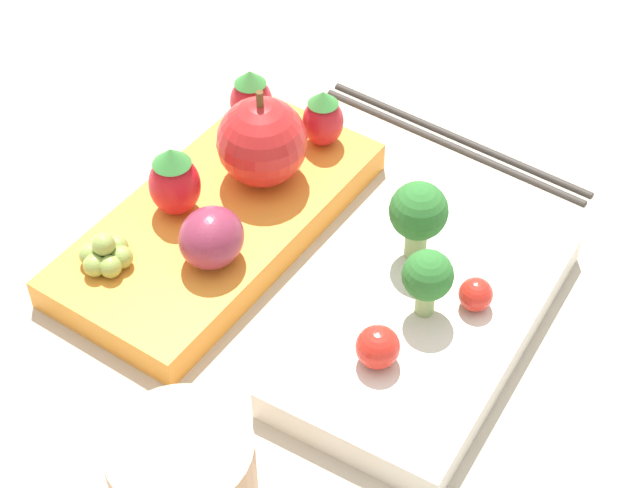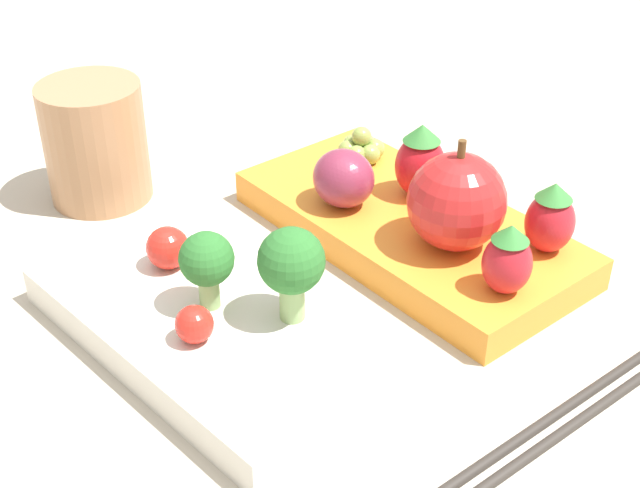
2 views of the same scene
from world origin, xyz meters
name	(u,v)px [view 1 (image 1 of 2)]	position (x,y,z in m)	size (l,w,h in m)	color
ground_plane	(313,284)	(0.00, 0.00, 0.00)	(4.00, 4.00, 0.00)	#BCB29E
bento_box_savoury	(427,322)	(-0.01, 0.08, 0.01)	(0.22, 0.13, 0.02)	silver
bento_box_fruit	(222,218)	(0.00, -0.08, 0.01)	(0.23, 0.12, 0.02)	orange
broccoli_floret_0	(428,277)	(-0.01, 0.08, 0.05)	(0.03, 0.03, 0.05)	#93B770
broccoli_floret_1	(418,213)	(-0.04, 0.05, 0.06)	(0.04, 0.04, 0.05)	#93B770
cherry_tomato_0	(378,347)	(0.04, 0.07, 0.03)	(0.03, 0.03, 0.03)	red
cherry_tomato_1	(476,294)	(-0.03, 0.10, 0.03)	(0.02, 0.02, 0.02)	red
apple	(262,142)	(-0.04, -0.07, 0.05)	(0.06, 0.06, 0.07)	red
strawberry_0	(174,181)	(0.01, -0.10, 0.05)	(0.03, 0.03, 0.05)	red
strawberry_1	(323,118)	(-0.09, -0.06, 0.04)	(0.03, 0.03, 0.04)	red
strawberry_2	(251,99)	(-0.08, -0.11, 0.04)	(0.03, 0.03, 0.04)	red
plum	(211,238)	(0.03, -0.05, 0.04)	(0.04, 0.04, 0.04)	#892D47
grape_cluster	(106,254)	(0.08, -0.10, 0.03)	(0.03, 0.03, 0.02)	#8EA84C
chopsticks_pair	(458,141)	(-0.17, 0.00, 0.00)	(0.02, 0.21, 0.01)	#332D28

